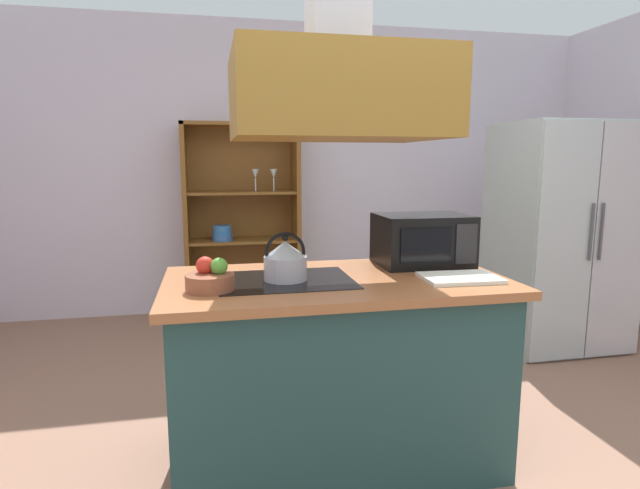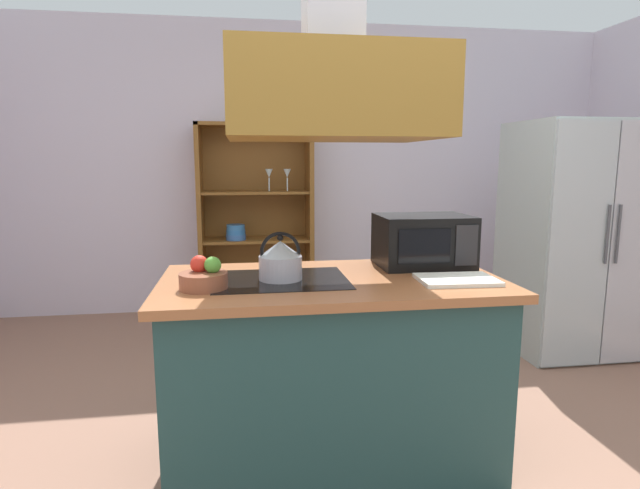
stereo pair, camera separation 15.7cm
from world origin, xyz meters
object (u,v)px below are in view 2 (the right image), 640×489
object	(u,v)px
refrigerator	(575,238)
cutting_board	(457,280)
dish_cabinet	(256,231)
kettle	(280,260)
microwave	(423,241)
fruit_bowl	(204,277)

from	to	relation	value
refrigerator	cutting_board	size ratio (longest dim) A/B	5.05
refrigerator	dish_cabinet	xyz separation A→B (m)	(-2.34, 1.32, -0.08)
refrigerator	cutting_board	xyz separation A→B (m)	(-1.52, -1.36, 0.05)
kettle	microwave	size ratio (longest dim) A/B	0.47
kettle	cutting_board	size ratio (longest dim) A/B	0.64
kettle	fruit_bowl	size ratio (longest dim) A/B	1.08
kettle	microwave	distance (m)	0.78
kettle	microwave	bearing A→B (deg)	15.86
dish_cabinet	microwave	size ratio (longest dim) A/B	3.83
kettle	fruit_bowl	distance (m)	0.35
refrigerator	kettle	distance (m)	2.60
refrigerator	fruit_bowl	distance (m)	2.94
refrigerator	microwave	xyz separation A→B (m)	(-1.55, -0.99, 0.17)
refrigerator	cutting_board	bearing A→B (deg)	-138.29
cutting_board	fruit_bowl	distance (m)	1.11
kettle	cutting_board	distance (m)	0.79
dish_cabinet	microwave	distance (m)	2.46
refrigerator	fruit_bowl	size ratio (longest dim) A/B	8.50
kettle	fruit_bowl	world-z (taller)	kettle
kettle	microwave	world-z (taller)	microwave
fruit_bowl	kettle	bearing A→B (deg)	18.64
cutting_board	fruit_bowl	xyz separation A→B (m)	(-1.11, 0.04, 0.04)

